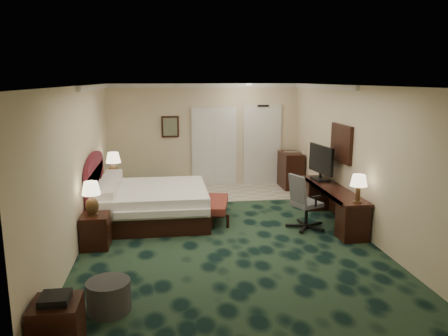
{
  "coord_description": "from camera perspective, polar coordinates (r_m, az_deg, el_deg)",
  "views": [
    {
      "loc": [
        -1.05,
        -7.66,
        2.81
      ],
      "look_at": [
        0.08,
        0.6,
        1.11
      ],
      "focal_mm": 35.0,
      "sensor_mm": 36.0,
      "label": 1
    }
  ],
  "objects": [
    {
      "name": "tile_patch",
      "position": [
        11.1,
        2.57,
        -3.11
      ],
      "size": [
        3.2,
        1.7,
        0.01
      ],
      "primitive_type": "cube",
      "color": "#B5A390",
      "rests_on": "ground"
    },
    {
      "name": "headboard",
      "position": [
        9.02,
        -16.46,
        -2.47
      ],
      "size": [
        0.12,
        2.0,
        1.4
      ],
      "primitive_type": null,
      "color": "#51111D",
      "rests_on": "ground"
    },
    {
      "name": "wall_front",
      "position": [
        4.3,
        6.83,
        -8.37
      ],
      "size": [
        5.0,
        0.0,
        2.7
      ],
      "primitive_type": "cube",
      "color": "beige",
      "rests_on": "ground"
    },
    {
      "name": "wall_right",
      "position": [
        8.57,
        16.79,
        1.23
      ],
      "size": [
        0.0,
        7.5,
        2.7
      ],
      "primitive_type": "cube",
      "color": "beige",
      "rests_on": "ground"
    },
    {
      "name": "desk_lamp",
      "position": [
        7.91,
        17.14,
        -2.57
      ],
      "size": [
        0.34,
        0.34,
        0.51
      ],
      "primitive_type": null,
      "rotation": [
        0.0,
        0.0,
        0.19
      ],
      "color": "black",
      "rests_on": "desk"
    },
    {
      "name": "wall_mirror",
      "position": [
        9.06,
        15.08,
        3.15
      ],
      "size": [
        0.05,
        0.95,
        0.75
      ],
      "primitive_type": "cube",
      "color": "white",
      "rests_on": "wall_right"
    },
    {
      "name": "lamp_far",
      "position": [
        10.28,
        -14.22,
        0.25
      ],
      "size": [
        0.41,
        0.41,
        0.63
      ],
      "primitive_type": null,
      "rotation": [
        0.0,
        0.0,
        0.26
      ],
      "color": "black",
      "rests_on": "nightstand_far"
    },
    {
      "name": "lamp_near",
      "position": [
        7.58,
        -16.9,
        -3.86
      ],
      "size": [
        0.39,
        0.39,
        0.58
      ],
      "primitive_type": null,
      "rotation": [
        0.0,
        0.0,
        -0.31
      ],
      "color": "black",
      "rests_on": "nightstand_near"
    },
    {
      "name": "floor",
      "position": [
        8.23,
        -0.02,
        -8.43
      ],
      "size": [
        5.0,
        7.5,
        0.0
      ],
      "primitive_type": "cube",
      "color": "black",
      "rests_on": "ground"
    },
    {
      "name": "minibar",
      "position": [
        11.58,
        8.69,
        -0.28
      ],
      "size": [
        0.49,
        0.88,
        0.93
      ],
      "primitive_type": "cube",
      "color": "black",
      "rests_on": "ground"
    },
    {
      "name": "desk_chair",
      "position": [
        8.45,
        10.76,
        -4.29
      ],
      "size": [
        0.8,
        0.78,
        1.07
      ],
      "primitive_type": null,
      "rotation": [
        0.0,
        0.0,
        0.39
      ],
      "color": "#4A4C53",
      "rests_on": "ground"
    },
    {
      "name": "crown_molding",
      "position": [
        7.74,
        -0.02,
        10.35
      ],
      "size": [
        5.0,
        7.5,
        0.1
      ],
      "primitive_type": null,
      "color": "silver",
      "rests_on": "wall_back"
    },
    {
      "name": "wall_back",
      "position": [
        11.55,
        -2.54,
        4.26
      ],
      "size": [
        5.0,
        0.0,
        2.7
      ],
      "primitive_type": "cube",
      "color": "beige",
      "rests_on": "ground"
    },
    {
      "name": "wall_art",
      "position": [
        11.44,
        -7.05,
        5.37
      ],
      "size": [
        0.45,
        0.06,
        0.55
      ],
      "primitive_type": "cube",
      "color": "#4D6C5A",
      "rests_on": "wall_back"
    },
    {
      "name": "ottoman",
      "position": [
        5.77,
        -14.82,
        -15.85
      ],
      "size": [
        0.57,
        0.57,
        0.39
      ],
      "primitive_type": "cylinder",
      "rotation": [
        0.0,
        0.0,
        0.05
      ],
      "color": "#343434",
      "rests_on": "ground"
    },
    {
      "name": "side_table",
      "position": [
        5.18,
        -20.95,
        -18.65
      ],
      "size": [
        0.5,
        0.5,
        0.54
      ],
      "primitive_type": "cube",
      "color": "black",
      "rests_on": "ground"
    },
    {
      "name": "desk",
      "position": [
        8.97,
        13.94,
        -4.74
      ],
      "size": [
        0.52,
        2.42,
        0.7
      ],
      "primitive_type": "cube",
      "color": "black",
      "rests_on": "ground"
    },
    {
      "name": "nightstand_far",
      "position": [
        10.38,
        -14.28,
        -2.97
      ],
      "size": [
        0.44,
        0.5,
        0.55
      ],
      "primitive_type": "cube",
      "color": "black",
      "rests_on": "ground"
    },
    {
      "name": "closet_doors",
      "position": [
        11.58,
        -1.28,
        2.79
      ],
      "size": [
        1.2,
        0.06,
        2.1
      ],
      "primitive_type": "cube",
      "color": "silver",
      "rests_on": "ground"
    },
    {
      "name": "wall_left",
      "position": [
        7.93,
        -18.21,
        0.35
      ],
      "size": [
        0.0,
        7.5,
        2.7
      ],
      "primitive_type": "cube",
      "color": "beige",
      "rests_on": "ground"
    },
    {
      "name": "ceiling",
      "position": [
        7.73,
        -0.02,
        10.72
      ],
      "size": [
        5.0,
        7.5,
        0.0
      ],
      "primitive_type": "cube",
      "color": "silver",
      "rests_on": "wall_back"
    },
    {
      "name": "bed",
      "position": [
        8.91,
        -9.3,
        -4.7
      ],
      "size": [
        2.15,
        2.0,
        0.68
      ],
      "primitive_type": "cube",
      "color": "white",
      "rests_on": "ground"
    },
    {
      "name": "tv",
      "position": [
        9.42,
        12.53,
        0.65
      ],
      "size": [
        0.21,
        0.97,
        0.75
      ],
      "primitive_type": "cube",
      "rotation": [
        0.0,
        0.0,
        0.13
      ],
      "color": "black",
      "rests_on": "desk"
    },
    {
      "name": "nightstand_near",
      "position": [
        7.77,
        -16.43,
        -7.91
      ],
      "size": [
        0.46,
        0.52,
        0.57
      ],
      "primitive_type": "cube",
      "color": "black",
      "rests_on": "ground"
    },
    {
      "name": "entry_door",
      "position": [
        11.81,
        5.01,
        2.92
      ],
      "size": [
        1.02,
        0.06,
        2.18
      ],
      "primitive_type": "cube",
      "color": "silver",
      "rests_on": "ground"
    },
    {
      "name": "bed_bench",
      "position": [
        8.88,
        -0.99,
        -5.54
      ],
      "size": [
        0.64,
        1.26,
        0.41
      ],
      "primitive_type": "cube",
      "rotation": [
        0.0,
        0.0,
        -0.19
      ],
      "color": "maroon",
      "rests_on": "ground"
    }
  ]
}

